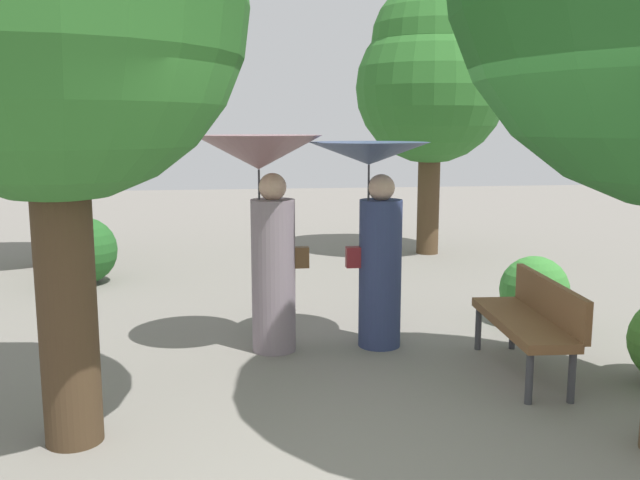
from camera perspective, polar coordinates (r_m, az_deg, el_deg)
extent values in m
plane|color=slate|center=(4.57, 5.61, -18.63)|extent=(40.00, 40.00, 0.00)
cylinder|color=gray|center=(6.60, -3.86, -2.98)|extent=(0.42, 0.42, 1.47)
sphere|color=tan|center=(6.48, -3.94, 4.40)|extent=(0.26, 0.26, 0.26)
cylinder|color=#333338|center=(6.49, -5.03, 2.36)|extent=(0.02, 0.02, 0.79)
cone|color=gray|center=(6.45, -5.10, 7.23)|extent=(1.18, 1.18, 0.31)
cube|color=brown|center=(6.59, -1.54, -1.43)|extent=(0.14, 0.10, 0.20)
cylinder|color=navy|center=(6.75, 4.98, -2.80)|extent=(0.41, 0.41, 1.45)
sphere|color=tan|center=(6.62, 5.09, 4.33)|extent=(0.26, 0.26, 0.26)
cylinder|color=#333338|center=(6.62, 4.01, 2.61)|extent=(0.02, 0.02, 0.84)
cone|color=#38476B|center=(6.58, 4.07, 7.15)|extent=(1.15, 1.15, 0.21)
cube|color=maroon|center=(6.66, 2.77, -1.42)|extent=(0.14, 0.10, 0.20)
cylinder|color=#38383D|center=(6.90, 12.95, -7.05)|extent=(0.06, 0.06, 0.44)
cylinder|color=#38383D|center=(7.01, 15.63, -6.91)|extent=(0.06, 0.06, 0.44)
cylinder|color=#38383D|center=(5.70, 16.90, -10.77)|extent=(0.06, 0.06, 0.44)
cylinder|color=#38383D|center=(5.82, 20.08, -10.49)|extent=(0.06, 0.06, 0.44)
cube|color=brown|center=(6.28, 16.30, -6.56)|extent=(0.55, 1.53, 0.08)
cube|color=brown|center=(6.32, 18.43, -4.74)|extent=(0.17, 1.50, 0.35)
cylinder|color=#42301E|center=(4.78, -20.82, 6.26)|extent=(0.39, 0.39, 3.87)
sphere|color=#2D6B28|center=(4.84, -21.52, 17.76)|extent=(2.50, 2.50, 2.50)
cylinder|color=brown|center=(11.31, -22.27, 7.67)|extent=(0.39, 0.39, 3.89)
sphere|color=#387F33|center=(11.34, -22.58, 12.58)|extent=(2.60, 2.60, 2.60)
sphere|color=#387F33|center=(11.42, -22.84, 16.46)|extent=(2.08, 2.08, 2.08)
cylinder|color=#4C3823|center=(11.75, 9.05, 7.82)|extent=(0.37, 0.37, 3.70)
sphere|color=#2D6B28|center=(11.76, 9.17, 12.33)|extent=(2.49, 2.49, 2.49)
sphere|color=#2D6B28|center=(11.82, 9.27, 15.91)|extent=(1.99, 1.99, 1.99)
sphere|color=#235B23|center=(9.98, -19.00, -0.83)|extent=(0.92, 0.92, 0.92)
sphere|color=#387F33|center=(7.90, 17.28, -3.98)|extent=(0.75, 0.75, 0.75)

